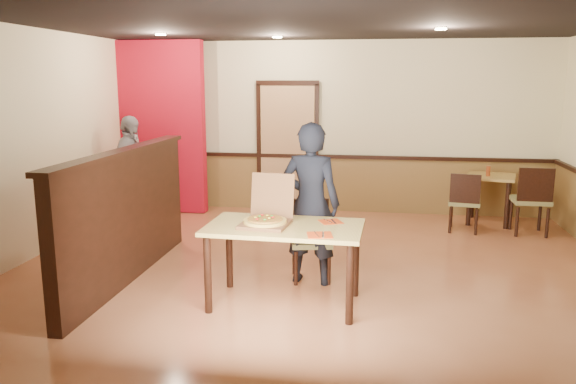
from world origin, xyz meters
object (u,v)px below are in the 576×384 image
object	(u,v)px
side_chair_left	(465,200)
diner	(311,204)
diner_chair	(311,236)
condiment	(488,171)
passerby	(131,170)
side_chair_right	(532,198)
pizza_box	(266,219)
side_table	(490,187)
main_table	(284,236)

from	to	relation	value
side_chair_left	diner	xyz separation A→B (m)	(-1.96, -2.37, 0.40)
diner_chair	diner	bearing A→B (deg)	-97.29
diner	condiment	distance (m)	3.73
passerby	condiment	world-z (taller)	passerby
diner_chair	side_chair_right	world-z (taller)	side_chair_right
diner	passerby	distance (m)	3.67
side_chair_left	pizza_box	bearing A→B (deg)	62.08
condiment	side_chair_right	bearing A→B (deg)	-46.36
side_chair_right	condiment	bearing A→B (deg)	-45.73
side_chair_right	diner	xyz separation A→B (m)	(-2.86, -2.36, 0.33)
side_chair_right	diner	size ratio (longest dim) A/B	0.57
side_chair_left	condiment	size ratio (longest dim) A/B	5.74
pizza_box	side_chair_left	bearing A→B (deg)	58.60
passerby	pizza_box	xyz separation A→B (m)	(2.64, -2.78, 0.03)
diner_chair	side_chair_left	world-z (taller)	same
side_chair_right	side_table	world-z (taller)	side_chair_right
main_table	condiment	bearing A→B (deg)	56.72
side_table	passerby	bearing A→B (deg)	-170.98
main_table	side_chair_left	distance (m)	3.71
main_table	side_chair_right	world-z (taller)	side_chair_right
side_chair_left	pizza_box	distance (m)	3.82
diner_chair	side_table	bearing A→B (deg)	38.53
passerby	diner	bearing A→B (deg)	-122.41
main_table	diner_chair	distance (m)	0.84
side_chair_right	diner	bearing A→B (deg)	40.14
condiment	passerby	bearing A→B (deg)	-171.81
side_chair_right	side_table	distance (m)	0.77
side_chair_left	side_chair_right	bearing A→B (deg)	-171.15
side_chair_right	passerby	xyz separation A→B (m)	(-5.85, -0.23, 0.29)
side_chair_left	side_chair_right	distance (m)	0.91
main_table	side_chair_right	size ratio (longest dim) A/B	1.54
diner_chair	side_chair_right	xyz separation A→B (m)	(2.87, 2.22, 0.06)
pizza_box	diner_chair	bearing A→B (deg)	72.60
main_table	pizza_box	size ratio (longest dim) A/B	2.72
pizza_box	diner	bearing A→B (deg)	67.52
side_chair_left	side_chair_right	xyz separation A→B (m)	(0.91, -0.01, 0.06)
main_table	condiment	size ratio (longest dim) A/B	10.02
diner_chair	condiment	distance (m)	3.65
side_table	side_chair_right	bearing A→B (deg)	-54.22
side_chair_left	diner	distance (m)	3.10
side_chair_right	pizza_box	size ratio (longest dim) A/B	1.76
side_chair_left	side_table	xyz separation A→B (m)	(0.46, 0.61, 0.09)
diner_chair	side_chair_left	size ratio (longest dim) A/B	1.00
main_table	side_table	size ratio (longest dim) A/B	1.80
pizza_box	condiment	distance (m)	4.46
side_chair_left	condiment	world-z (taller)	condiment
pizza_box	condiment	xyz separation A→B (m)	(2.71, 3.55, -0.04)
side_table	passerby	world-z (taller)	passerby
side_table	passerby	distance (m)	5.48
side_table	diner	world-z (taller)	diner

